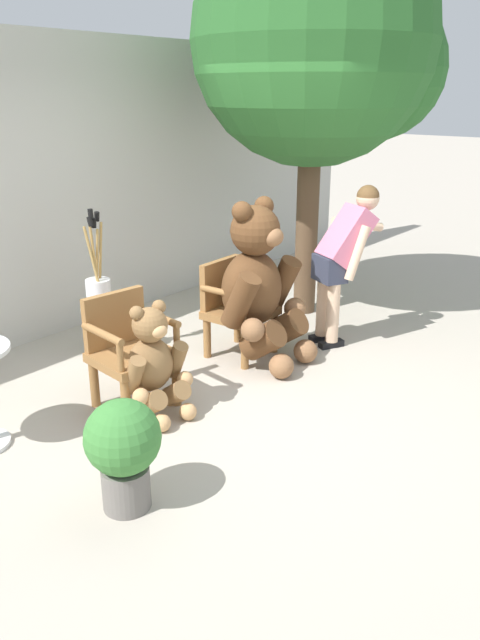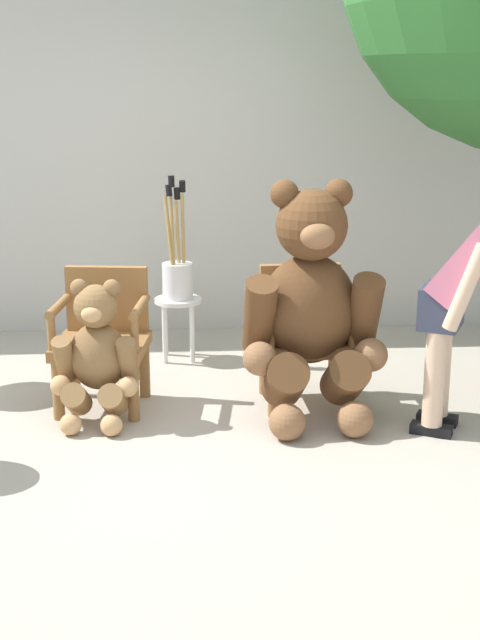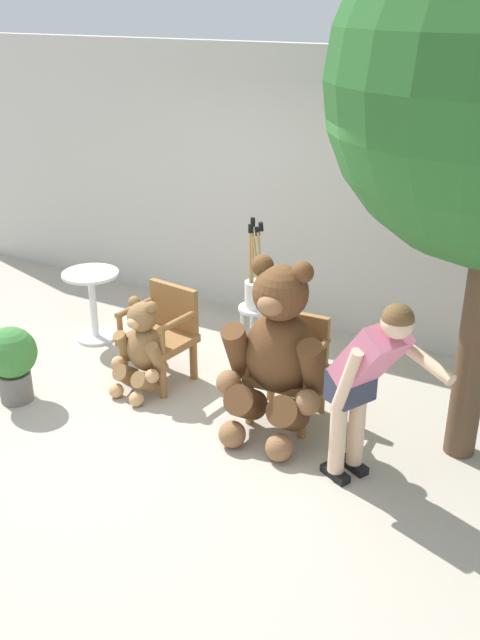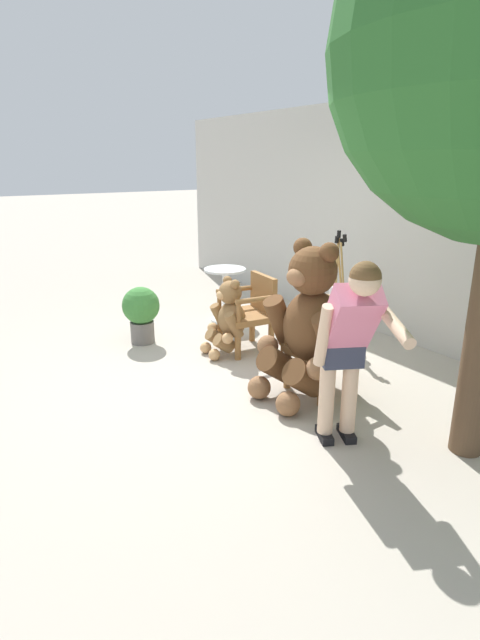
% 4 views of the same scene
% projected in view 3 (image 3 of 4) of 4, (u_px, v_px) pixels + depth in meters
% --- Properties ---
extents(ground_plane, '(60.00, 60.00, 0.00)m').
position_uv_depth(ground_plane, '(185.00, 428.00, 5.79)').
color(ground_plane, '#B2A899').
extents(back_wall, '(10.00, 0.16, 2.80)m').
position_uv_depth(back_wall, '(313.00, 193.00, 7.10)').
color(back_wall, beige).
rests_on(back_wall, ground).
extents(wooden_chair_left, '(0.62, 0.58, 0.86)m').
position_uv_depth(wooden_chair_left, '(162.00, 332.00, 6.36)').
color(wooden_chair_left, olive).
rests_on(wooden_chair_left, ground).
extents(wooden_chair_right, '(0.59, 0.55, 0.86)m').
position_uv_depth(wooden_chair_right, '(290.00, 365.00, 5.80)').
color(wooden_chair_right, olive).
rests_on(wooden_chair_right, ground).
extents(teddy_bear_large, '(0.86, 0.83, 1.44)m').
position_uv_depth(teddy_bear_large, '(277.00, 351.00, 5.49)').
color(teddy_bear_large, brown).
rests_on(teddy_bear_large, ground).
extents(teddy_bear_small, '(0.53, 0.52, 0.87)m').
position_uv_depth(teddy_bear_small, '(142.00, 348.00, 6.16)').
color(teddy_bear_small, olive).
rests_on(teddy_bear_small, ground).
extents(person_visitor, '(0.89, 0.51, 1.48)m').
position_uv_depth(person_visitor, '(366.00, 374.00, 4.77)').
color(person_visitor, black).
rests_on(person_visitor, ground).
extents(white_stool, '(0.34, 0.34, 0.46)m').
position_uv_depth(white_stool, '(256.00, 317.00, 6.92)').
color(white_stool, white).
rests_on(white_stool, ground).
extents(brush_bucket, '(0.22, 0.22, 0.89)m').
position_uv_depth(brush_bucket, '(256.00, 289.00, 6.80)').
color(brush_bucket, white).
rests_on(brush_bucket, white_stool).
extents(round_side_table, '(0.56, 0.56, 0.72)m').
position_uv_depth(round_side_table, '(92.00, 298.00, 7.11)').
color(round_side_table, silver).
rests_on(round_side_table, ground).
extents(potted_plant, '(0.44, 0.44, 0.68)m').
position_uv_depth(potted_plant, '(12.00, 359.00, 6.03)').
color(potted_plant, slate).
rests_on(potted_plant, ground).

